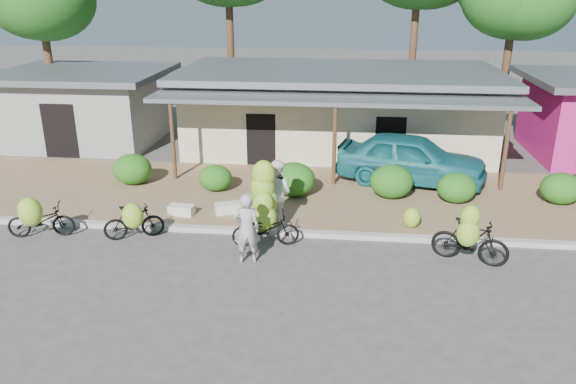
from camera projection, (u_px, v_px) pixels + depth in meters
The scene contains 23 objects.
ground at pixel (326, 271), 13.75m from camera, with size 100.00×100.00×0.00m, color #454340.
sidewalk at pixel (332, 197), 18.39m from camera, with size 60.00×6.00×0.12m, color #8E6C4C.
curb at pixel (329, 235), 15.59m from camera, with size 60.00×0.25×0.15m, color #A8A399.
shop_main at pixel (338, 109), 23.34m from camera, with size 13.00×8.50×3.35m.
shop_grey at pixel (86, 106), 24.52m from camera, with size 7.00×6.00×3.15m.
hedge_0 at pixel (132, 169), 19.25m from camera, with size 1.34×1.21×1.05m, color #246016.
hedge_1 at pixel (215, 178), 18.66m from camera, with size 1.11×1.00×0.87m, color #246016.
hedge_2 at pixel (293, 179), 18.17m from camera, with size 1.42×1.27×1.10m, color #246016.
hedge_3 at pixel (392, 182), 18.01m from camera, with size 1.38×1.24×1.07m, color #246016.
hedge_4 at pixel (456, 188), 17.64m from camera, with size 1.21×1.09×0.95m, color #246016.
hedge_5 at pixel (561, 188), 17.53m from camera, with size 1.28×1.15×0.99m, color #246016.
bike_far_left at pixel (39, 219), 15.34m from camera, with size 1.90×1.40×1.40m.
bike_left at pixel (134, 221), 15.23m from camera, with size 1.69×1.36×1.29m.
bike_center at pixel (264, 212), 15.08m from camera, with size 1.89×1.33×2.23m.
bike_right at pixel (470, 239), 13.90m from camera, with size 1.98×1.42×1.76m.
loose_banana_a at pixel (249, 204), 16.66m from camera, with size 0.56×0.47×0.70m, color #9FCB32.
loose_banana_b at pixel (262, 207), 16.56m from camera, with size 0.49×0.42×0.61m, color #9FCB32.
loose_banana_c at pixel (412, 218), 15.84m from camera, with size 0.48×0.41×0.60m, color #9FCB32.
sack_near at pixel (229, 208), 16.93m from camera, with size 0.85×0.40×0.30m, color beige.
sack_far at pixel (182, 210), 16.81m from camera, with size 0.75×0.38×0.28m, color beige.
vendor at pixel (247, 229), 13.92m from camera, with size 0.67×0.44×1.84m, color #989898.
bystander at pixel (277, 192), 15.95m from camera, with size 0.92×0.72×1.89m, color white.
teal_van at pixel (411, 158), 19.28m from camera, with size 2.04×5.07×1.73m, color #18646C.
Camera 1 is at (0.36, -12.24, 6.63)m, focal length 35.00 mm.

